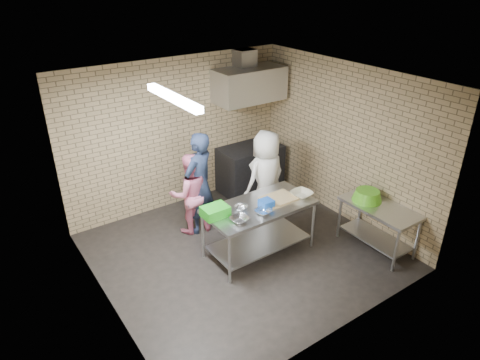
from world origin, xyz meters
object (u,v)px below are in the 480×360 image
at_px(bottle_green, 263,84).
at_px(green_basin, 367,195).
at_px(prep_table, 259,229).
at_px(man_navy, 199,183).
at_px(woman_pink, 190,194).
at_px(side_counter, 377,227).
at_px(bottle_red, 246,86).
at_px(stove, 250,168).
at_px(blue_tub, 266,204).
at_px(green_crate, 215,211).
at_px(woman_white, 266,177).

bearing_deg(bottle_green, green_basin, -90.42).
distance_m(prep_table, man_navy, 1.24).
xyz_separation_m(green_basin, woman_pink, (-2.12, 1.85, -0.14)).
relative_size(bottle_green, man_navy, 0.09).
xyz_separation_m(side_counter, bottle_red, (-0.40, 2.99, 1.65)).
distance_m(stove, blue_tub, 2.22).
bearing_deg(stove, woman_pink, -158.98).
xyz_separation_m(prep_table, side_counter, (1.58, -0.96, -0.04)).
height_order(side_counter, green_crate, green_crate).
bearing_deg(prep_table, green_basin, -24.50).
bearing_deg(man_navy, side_counter, 111.78).
distance_m(bottle_green, woman_white, 1.99).
bearing_deg(stove, blue_tub, -119.80).
relative_size(prep_table, side_counter, 1.39).
xyz_separation_m(stove, woman_pink, (-1.69, -0.65, 0.25)).
xyz_separation_m(side_counter, green_basin, (-0.02, 0.25, 0.46)).
bearing_deg(woman_white, green_basin, 115.51).
distance_m(blue_tub, man_navy, 1.27).
distance_m(prep_table, green_crate, 0.86).
relative_size(prep_table, green_crate, 4.50).
bearing_deg(prep_table, blue_tub, -63.43).
height_order(side_counter, bottle_green, bottle_green).
xyz_separation_m(green_crate, bottle_red, (1.88, 1.91, 1.12)).
relative_size(green_crate, woman_pink, 0.27).
relative_size(woman_pink, woman_white, 0.85).
bearing_deg(bottle_green, prep_table, -127.94).
bearing_deg(woman_white, woman_pink, -25.02).
relative_size(bottle_green, woman_pink, 0.11).
relative_size(stove, woman_white, 0.73).
bearing_deg(prep_table, green_crate, 170.27).
relative_size(stove, blue_tub, 6.48).
bearing_deg(green_basin, green_crate, 159.81).
bearing_deg(man_navy, woman_pink, -44.13).
relative_size(stove, green_basin, 2.61).
relative_size(green_crate, green_basin, 0.80).
relative_size(blue_tub, bottle_green, 1.23).
bearing_deg(prep_table, bottle_red, 59.78).
relative_size(green_basin, bottle_green, 3.07).
relative_size(blue_tub, bottle_red, 1.03).
distance_m(stove, man_navy, 1.75).
distance_m(side_counter, stove, 2.79).
bearing_deg(man_navy, bottle_green, -177.16).
distance_m(prep_table, bottle_green, 3.03).
bearing_deg(side_counter, stove, 99.29).
distance_m(prep_table, stove, 2.12).
height_order(green_basin, bottle_green, bottle_green).
height_order(bottle_red, bottle_green, bottle_red).
bearing_deg(prep_table, side_counter, -31.30).
height_order(green_crate, bottle_green, bottle_green).
bearing_deg(woman_pink, stove, -147.67).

